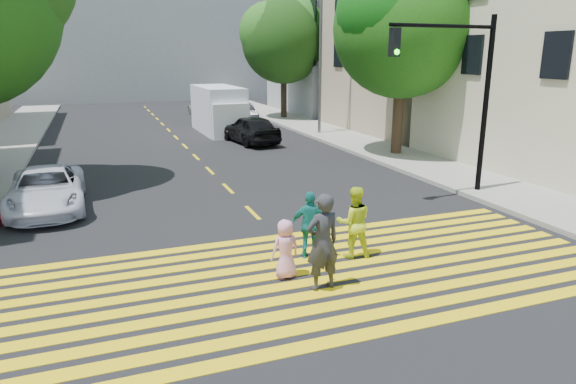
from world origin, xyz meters
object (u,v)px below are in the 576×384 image
tree_right_near (404,20)px  silver_car (204,107)px  pedestrian_child (285,249)px  pedestrian_extra (311,225)px  white_sedan (46,190)px  pedestrian_woman (354,222)px  white_van (219,111)px  traffic_signal (462,82)px  pedestrian_man (323,242)px  tree_right_far (285,36)px  dark_car_parked (243,113)px  dark_car_near (251,129)px

tree_right_near → silver_car: size_ratio=2.10×
pedestrian_child → tree_right_near: bearing=-138.4°
pedestrian_extra → white_sedan: pedestrian_extra is taller
pedestrian_woman → white_sedan: 9.45m
white_van → traffic_signal: traffic_signal is taller
pedestrian_man → pedestrian_woman: pedestrian_man is taller
white_sedan → silver_car: bearing=66.7°
pedestrian_child → silver_car: pedestrian_child is taller
pedestrian_child → white_van: (3.37, 20.41, 0.64)m
white_van → tree_right_far: bearing=38.8°
pedestrian_extra → white_van: bearing=-75.6°
pedestrian_woman → silver_car: (2.39, 28.90, -0.23)m
white_sedan → silver_car: size_ratio=1.08×
white_sedan → white_van: bearing=57.2°
white_sedan → pedestrian_man: bearing=-55.3°
pedestrian_woman → pedestrian_child: 1.95m
tree_right_near → white_van: 12.36m
dark_car_parked → traffic_signal: (1.32, -20.72, 3.08)m
pedestrian_child → tree_right_far: bearing=-117.1°
tree_right_far → white_van: size_ratio=1.47×
tree_right_near → dark_car_near: (-5.34, 5.58, -5.21)m
tree_right_near → silver_car: tree_right_near is taller
pedestrian_woman → dark_car_near: pedestrian_woman is taller
silver_car → traffic_signal: traffic_signal is taller
pedestrian_child → pedestrian_extra: size_ratio=0.80×
tree_right_near → tree_right_far: tree_right_near is taller
white_van → pedestrian_woman: bearing=-95.4°
pedestrian_woman → traffic_signal: size_ratio=0.29×
tree_right_near → pedestrian_extra: (-8.48, -9.88, -5.16)m
white_van → pedestrian_man: bearing=-98.8°
dark_car_near → silver_car: bearing=-98.9°
pedestrian_extra → dark_car_parked: (5.06, 23.86, -0.16)m
pedestrian_extra → white_sedan: bearing=-24.7°
tree_right_far → white_van: tree_right_far is taller
tree_right_far → traffic_signal: tree_right_far is taller
dark_car_near → dark_car_parked: (1.92, 8.40, -0.12)m
pedestrian_man → silver_car: size_ratio=0.47×
tree_right_far → pedestrian_woman: bearing=-106.6°
pedestrian_child → white_van: size_ratio=0.22×
tree_right_far → dark_car_near: tree_right_far is taller
silver_car → white_sedan: bearing=62.5°
tree_right_far → silver_car: 8.22m
pedestrian_man → dark_car_parked: bearing=-109.5°
silver_car → tree_right_near: bearing=100.3°
pedestrian_extra → silver_car: (3.35, 28.63, -0.18)m
tree_right_far → dark_car_near: bearing=-119.9°
pedestrian_woman → white_sedan: pedestrian_woman is taller
pedestrian_man → dark_car_parked: pedestrian_man is taller
tree_right_far → pedestrian_child: size_ratio=6.65×
white_sedan → dark_car_parked: white_sedan is taller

